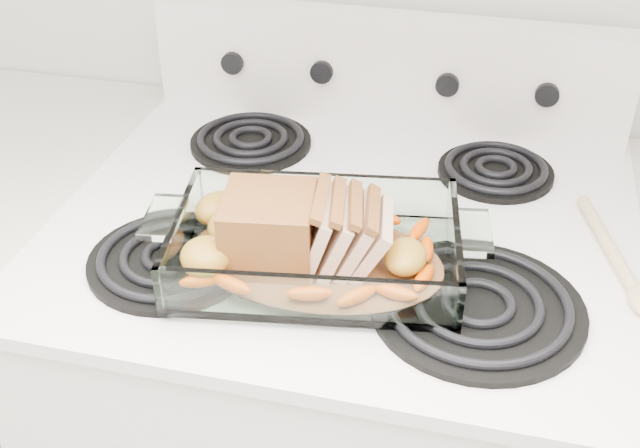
# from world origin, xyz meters

# --- Properties ---
(electric_range) EXTENTS (0.78, 0.70, 1.12)m
(electric_range) POSITION_xyz_m (0.00, 1.66, 0.48)
(electric_range) COLOR white
(electric_range) RESTS_ON ground
(baking_dish) EXTENTS (0.34, 0.22, 0.07)m
(baking_dish) POSITION_xyz_m (-0.01, 1.52, 0.96)
(baking_dish) COLOR white
(baking_dish) RESTS_ON electric_range
(pork_roast) EXTENTS (0.20, 0.11, 0.09)m
(pork_roast) POSITION_xyz_m (-0.04, 1.52, 0.99)
(pork_roast) COLOR brown
(pork_roast) RESTS_ON baking_dish
(roast_vegetables) EXTENTS (0.34, 0.18, 0.04)m
(roast_vegetables) POSITION_xyz_m (-0.01, 1.56, 0.97)
(roast_vegetables) COLOR #E45300
(roast_vegetables) RESTS_ON baking_dish
(wooden_spoon) EXTENTS (0.11, 0.24, 0.02)m
(wooden_spoon) POSITION_xyz_m (0.37, 1.60, 0.94)
(wooden_spoon) COLOR beige
(wooden_spoon) RESTS_ON electric_range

